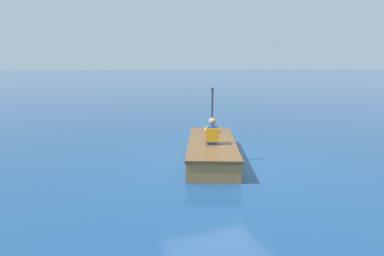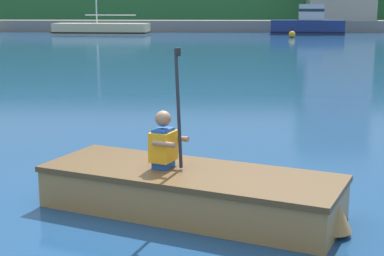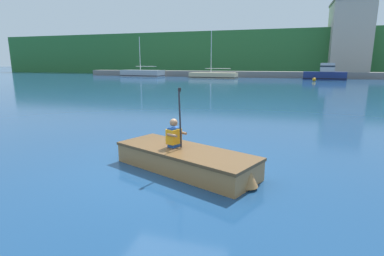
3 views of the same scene
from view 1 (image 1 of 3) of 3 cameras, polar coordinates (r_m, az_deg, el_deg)
name	(u,v)px [view 1 (image 1 of 3)]	position (r m, az deg, el deg)	size (l,w,h in m)	color
ground_plane	(224,164)	(6.98, 6.05, -6.79)	(300.00, 300.00, 0.00)	navy
rowboat_foreground	(211,148)	(7.27, 3.71, -3.87)	(3.33, 2.23, 0.45)	#A3703D
person_paddler	(212,132)	(6.82, 3.85, -0.79)	(0.42, 0.43, 1.27)	#1E4CA5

